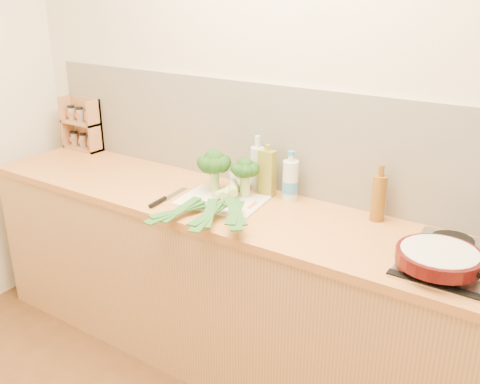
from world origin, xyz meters
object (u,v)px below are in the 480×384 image
object	(u,v)px
chefs_knife	(162,200)
spice_rack	(83,127)
skillet	(440,257)
chopping_board	(222,201)

from	to	relation	value
chefs_knife	spice_rack	world-z (taller)	spice_rack
skillet	chefs_knife	bearing A→B (deg)	-161.28
chopping_board	spice_rack	size ratio (longest dim) A/B	1.21
chopping_board	chefs_knife	xyz separation A→B (m)	(-0.24, -0.16, 0.00)
skillet	spice_rack	size ratio (longest dim) A/B	1.34
chopping_board	chefs_knife	bearing A→B (deg)	-154.67
spice_rack	chefs_knife	bearing A→B (deg)	-21.70
skillet	chopping_board	bearing A→B (deg)	-169.43
chefs_knife	skillet	size ratio (longest dim) A/B	0.70
spice_rack	chopping_board	bearing A→B (deg)	-11.11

